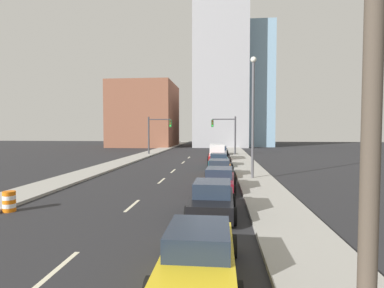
{
  "coord_description": "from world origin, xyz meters",
  "views": [
    {
      "loc": [
        4.45,
        -0.32,
        3.8
      ],
      "look_at": [
        1.09,
        33.97,
        2.2
      ],
      "focal_mm": 28.0,
      "sensor_mm": 36.0,
      "label": 1
    }
  ],
  "objects_px": {
    "sedan_black": "(212,200)",
    "sedan_orange": "(219,169)",
    "traffic_barrel": "(9,201)",
    "sedan_gray": "(221,151)",
    "utility_pole_right_near": "(373,67)",
    "street_lamp": "(253,110)",
    "sedan_maroon": "(219,180)",
    "sedan_yellow": "(199,254)",
    "sedan_teal": "(219,161)",
    "traffic_signal_left": "(155,130)",
    "box_truck_red": "(217,153)",
    "traffic_signal_right": "(228,130)"
  },
  "relations": [
    {
      "from": "utility_pole_right_near",
      "to": "traffic_signal_right",
      "type": "bearing_deg",
      "value": 92.26
    },
    {
      "from": "street_lamp",
      "to": "sedan_gray",
      "type": "relative_size",
      "value": 1.96
    },
    {
      "from": "utility_pole_right_near",
      "to": "sedan_orange",
      "type": "height_order",
      "value": "utility_pole_right_near"
    },
    {
      "from": "sedan_teal",
      "to": "sedan_gray",
      "type": "xyz_separation_m",
      "value": [
        0.22,
        14.35,
        0.0
      ]
    },
    {
      "from": "sedan_maroon",
      "to": "box_truck_red",
      "type": "distance_m",
      "value": 19.13
    },
    {
      "from": "utility_pole_right_near",
      "to": "sedan_black",
      "type": "relative_size",
      "value": 2.23
    },
    {
      "from": "traffic_signal_left",
      "to": "box_truck_red",
      "type": "xyz_separation_m",
      "value": [
        9.51,
        -7.21,
        -2.8
      ]
    },
    {
      "from": "sedan_black",
      "to": "sedan_orange",
      "type": "distance_m",
      "value": 11.13
    },
    {
      "from": "utility_pole_right_near",
      "to": "sedan_orange",
      "type": "xyz_separation_m",
      "value": [
        -2.72,
        18.88,
        -4.24
      ]
    },
    {
      "from": "sedan_gray",
      "to": "traffic_barrel",
      "type": "bearing_deg",
      "value": -104.38
    },
    {
      "from": "traffic_barrel",
      "to": "utility_pole_right_near",
      "type": "bearing_deg",
      "value": -30.88
    },
    {
      "from": "street_lamp",
      "to": "sedan_yellow",
      "type": "distance_m",
      "value": 16.6
    },
    {
      "from": "utility_pole_right_near",
      "to": "sedan_teal",
      "type": "height_order",
      "value": "utility_pole_right_near"
    },
    {
      "from": "sedan_yellow",
      "to": "sedan_orange",
      "type": "xyz_separation_m",
      "value": [
        0.43,
        16.88,
        0.02
      ]
    },
    {
      "from": "traffic_barrel",
      "to": "sedan_yellow",
      "type": "relative_size",
      "value": 0.21
    },
    {
      "from": "sedan_maroon",
      "to": "sedan_teal",
      "type": "bearing_deg",
      "value": 93.16
    },
    {
      "from": "traffic_barrel",
      "to": "box_truck_red",
      "type": "relative_size",
      "value": 0.16
    },
    {
      "from": "sedan_yellow",
      "to": "sedan_gray",
      "type": "distance_m",
      "value": 37.85
    },
    {
      "from": "street_lamp",
      "to": "traffic_signal_left",
      "type": "bearing_deg",
      "value": 119.52
    },
    {
      "from": "sedan_yellow",
      "to": "box_truck_red",
      "type": "relative_size",
      "value": 0.74
    },
    {
      "from": "traffic_signal_left",
      "to": "traffic_barrel",
      "type": "height_order",
      "value": "traffic_signal_left"
    },
    {
      "from": "utility_pole_right_near",
      "to": "street_lamp",
      "type": "distance_m",
      "value": 17.64
    },
    {
      "from": "street_lamp",
      "to": "sedan_maroon",
      "type": "xyz_separation_m",
      "value": [
        -2.5,
        -4.35,
        -4.69
      ]
    },
    {
      "from": "utility_pole_right_near",
      "to": "sedan_teal",
      "type": "bearing_deg",
      "value": 96.34
    },
    {
      "from": "sedan_gray",
      "to": "sedan_teal",
      "type": "bearing_deg",
      "value": -88.42
    },
    {
      "from": "traffic_signal_left",
      "to": "sedan_black",
      "type": "distance_m",
      "value": 33.43
    },
    {
      "from": "sedan_orange",
      "to": "box_truck_red",
      "type": "bearing_deg",
      "value": 93.79
    },
    {
      "from": "sedan_maroon",
      "to": "box_truck_red",
      "type": "height_order",
      "value": "box_truck_red"
    },
    {
      "from": "sedan_black",
      "to": "utility_pole_right_near",
      "type": "bearing_deg",
      "value": -67.62
    },
    {
      "from": "street_lamp",
      "to": "sedan_yellow",
      "type": "xyz_separation_m",
      "value": [
        -2.95,
        -15.64,
        -4.71
      ]
    },
    {
      "from": "traffic_signal_right",
      "to": "utility_pole_right_near",
      "type": "height_order",
      "value": "utility_pole_right_near"
    },
    {
      "from": "traffic_barrel",
      "to": "sedan_gray",
      "type": "distance_m",
      "value": 33.86
    },
    {
      "from": "traffic_signal_right",
      "to": "sedan_black",
      "type": "relative_size",
      "value": 1.37
    },
    {
      "from": "sedan_yellow",
      "to": "sedan_maroon",
      "type": "xyz_separation_m",
      "value": [
        0.45,
        11.29,
        0.03
      ]
    },
    {
      "from": "sedan_teal",
      "to": "traffic_signal_left",
      "type": "bearing_deg",
      "value": 125.76
    },
    {
      "from": "sedan_maroon",
      "to": "sedan_black",
      "type": "bearing_deg",
      "value": -90.22
    },
    {
      "from": "sedan_maroon",
      "to": "sedan_yellow",
      "type": "bearing_deg",
      "value": -89.73
    },
    {
      "from": "sedan_yellow",
      "to": "sedan_gray",
      "type": "height_order",
      "value": "sedan_gray"
    },
    {
      "from": "traffic_signal_right",
      "to": "sedan_teal",
      "type": "bearing_deg",
      "value": -95.15
    },
    {
      "from": "traffic_signal_right",
      "to": "sedan_yellow",
      "type": "xyz_separation_m",
      "value": [
        -1.59,
        -37.62,
        -3.12
      ]
    },
    {
      "from": "street_lamp",
      "to": "sedan_black",
      "type": "height_order",
      "value": "street_lamp"
    },
    {
      "from": "utility_pole_right_near",
      "to": "sedan_black",
      "type": "xyz_separation_m",
      "value": [
        -2.97,
        7.75,
        -4.19
      ]
    },
    {
      "from": "traffic_signal_left",
      "to": "traffic_signal_right",
      "type": "relative_size",
      "value": 1.0
    },
    {
      "from": "traffic_barrel",
      "to": "street_lamp",
      "type": "xyz_separation_m",
      "value": [
        12.23,
        10.2,
        4.87
      ]
    },
    {
      "from": "sedan_maroon",
      "to": "traffic_barrel",
      "type": "bearing_deg",
      "value": -146.43
    },
    {
      "from": "traffic_signal_right",
      "to": "sedan_gray",
      "type": "height_order",
      "value": "traffic_signal_right"
    },
    {
      "from": "utility_pole_right_near",
      "to": "sedan_gray",
      "type": "bearing_deg",
      "value": 93.75
    },
    {
      "from": "sedan_maroon",
      "to": "sedan_gray",
      "type": "bearing_deg",
      "value": 92.35
    },
    {
      "from": "traffic_signal_right",
      "to": "box_truck_red",
      "type": "height_order",
      "value": "traffic_signal_right"
    },
    {
      "from": "utility_pole_right_near",
      "to": "sedan_yellow",
      "type": "xyz_separation_m",
      "value": [
        -3.15,
        1.99,
        -4.26
      ]
    }
  ]
}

